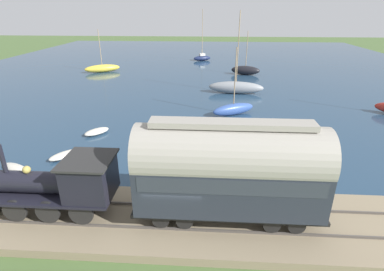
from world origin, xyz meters
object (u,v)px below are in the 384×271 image
(rowboat_far_out, at_px, (97,132))
(rowboat_off_pier, at_px, (65,155))
(passenger_coach, at_px, (229,169))
(sailboat_navy, at_px, (202,57))
(sailboat_gray, at_px, (236,87))
(sailboat_yellow, at_px, (102,68))
(rowboat_mid_harbor, at_px, (240,131))
(rowboat_near_shore, at_px, (16,169))
(sailboat_blue, at_px, (233,109))
(steam_locomotive, at_px, (66,182))
(sailboat_black, at_px, (245,70))

(rowboat_far_out, xyz_separation_m, rowboat_off_pier, (-4.22, 0.66, -0.00))
(passenger_coach, distance_m, sailboat_navy, 47.75)
(sailboat_gray, relative_size, sailboat_yellow, 1.43)
(passenger_coach, bearing_deg, rowboat_mid_harbor, -8.03)
(passenger_coach, bearing_deg, sailboat_gray, -5.00)
(sailboat_gray, distance_m, rowboat_near_shore, 24.73)
(sailboat_blue, bearing_deg, steam_locomotive, 122.46)
(rowboat_off_pier, bearing_deg, sailboat_blue, -100.03)
(passenger_coach, xyz_separation_m, sailboat_navy, (47.61, 2.73, -2.52))
(sailboat_blue, xyz_separation_m, rowboat_off_pier, (-9.74, 12.03, -0.37))
(passenger_coach, distance_m, rowboat_off_pier, 12.79)
(steam_locomotive, xyz_separation_m, sailboat_navy, (47.61, -4.67, -1.57))
(sailboat_navy, bearing_deg, rowboat_far_out, 144.71)
(sailboat_yellow, relative_size, rowboat_near_shore, 2.58)
(passenger_coach, bearing_deg, rowboat_off_pier, 59.37)
(rowboat_far_out, xyz_separation_m, rowboat_mid_harbor, (0.93, -11.68, -0.06))
(sailboat_blue, distance_m, rowboat_off_pier, 15.49)
(sailboat_black, xyz_separation_m, sailboat_gray, (-10.99, 2.21, 0.05))
(sailboat_gray, height_order, rowboat_off_pier, sailboat_gray)
(steam_locomotive, distance_m, sailboat_blue, 18.37)
(rowboat_far_out, xyz_separation_m, rowboat_near_shore, (-6.23, 2.92, -0.02))
(passenger_coach, relative_size, rowboat_mid_harbor, 3.62)
(sailboat_yellow, xyz_separation_m, rowboat_far_out, (-24.92, -8.11, -0.39))
(sailboat_navy, xyz_separation_m, rowboat_far_out, (-37.05, 7.34, -0.38))
(sailboat_gray, bearing_deg, sailboat_black, -6.71)
(sailboat_gray, bearing_deg, rowboat_near_shore, 147.09)
(sailboat_black, height_order, rowboat_off_pier, sailboat_black)
(rowboat_mid_harbor, bearing_deg, sailboat_yellow, 12.53)
(sailboat_yellow, distance_m, rowboat_far_out, 26.21)
(sailboat_navy, bearing_deg, steam_locomotive, 150.30)
(rowboat_near_shore, bearing_deg, steam_locomotive, -101.37)
(sailboat_yellow, xyz_separation_m, rowboat_mid_harbor, (-23.99, -19.80, -0.44))
(sailboat_blue, bearing_deg, rowboat_near_shore, 100.34)
(rowboat_off_pier, bearing_deg, sailboat_yellow, -34.67)
(steam_locomotive, bearing_deg, rowboat_off_pier, 27.60)
(rowboat_mid_harbor, bearing_deg, rowboat_near_shore, 89.12)
(sailboat_black, bearing_deg, rowboat_off_pier, 164.73)
(sailboat_navy, relative_size, rowboat_off_pier, 4.09)
(sailboat_yellow, bearing_deg, passenger_coach, 178.26)
(sailboat_gray, distance_m, rowboat_far_out, 18.07)
(sailboat_blue, relative_size, sailboat_gray, 0.68)
(passenger_coach, relative_size, sailboat_navy, 0.91)
(sailboat_black, bearing_deg, rowboat_far_out, 161.93)
(sailboat_black, distance_m, sailboat_yellow, 22.49)
(passenger_coach, xyz_separation_m, sailboat_black, (34.91, -4.31, -2.43))
(sailboat_black, height_order, sailboat_gray, sailboat_gray)
(sailboat_black, bearing_deg, steam_locomotive, 173.93)
(sailboat_black, relative_size, sailboat_blue, 1.01)
(sailboat_blue, distance_m, rowboat_far_out, 12.65)
(sailboat_yellow, bearing_deg, steam_locomotive, 168.03)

